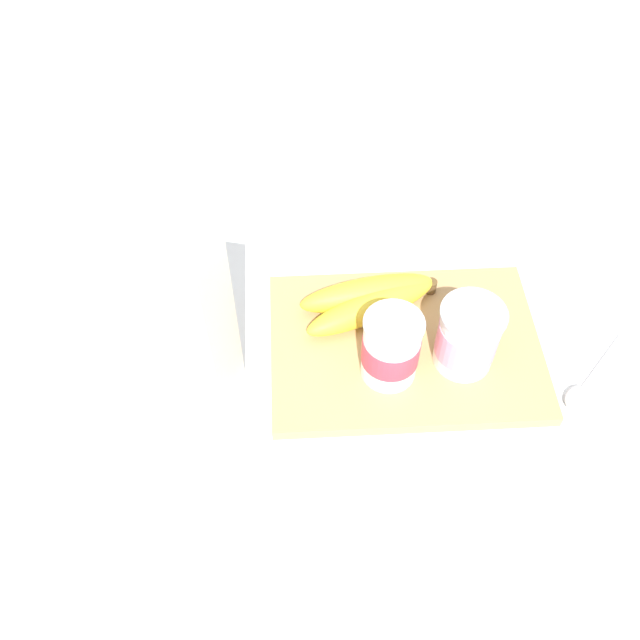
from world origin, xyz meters
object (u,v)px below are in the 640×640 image
object	(u,v)px
cereal_box	(138,320)
banana_bunch	(369,299)
yogurt_cup_front	(468,337)
spoon	(588,382)
cutting_board	(405,346)
yogurt_cup_back	(391,348)

from	to	relation	value
cereal_box	banana_bunch	bearing A→B (deg)	-145.40
yogurt_cup_front	banana_bunch	xyz separation A→B (m)	(0.10, -0.08, -0.02)
cereal_box	spoon	xyz separation A→B (m)	(-0.49, 0.03, -0.12)
banana_bunch	spoon	size ratio (longest dim) A/B	1.63
cutting_board	yogurt_cup_front	world-z (taller)	yogurt_cup_front
cutting_board	spoon	xyz separation A→B (m)	(-0.20, 0.06, -0.00)
cutting_board	cereal_box	world-z (taller)	cereal_box
cutting_board	spoon	world-z (taller)	cutting_board
yogurt_cup_front	yogurt_cup_back	size ratio (longest dim) A/B	0.96
cereal_box	yogurt_cup_back	bearing A→B (deg)	-165.57
cutting_board	spoon	bearing A→B (deg)	163.55
yogurt_cup_front	banana_bunch	bearing A→B (deg)	-38.64
cutting_board	yogurt_cup_back	xyz separation A→B (m)	(0.03, 0.04, 0.05)
cutting_board	cereal_box	bearing A→B (deg)	6.74
banana_bunch	yogurt_cup_back	bearing A→B (deg)	98.19
yogurt_cup_front	banana_bunch	size ratio (longest dim) A/B	0.49
spoon	yogurt_cup_front	bearing A→B (deg)	-13.01
banana_bunch	spoon	world-z (taller)	banana_bunch
cutting_board	cereal_box	distance (m)	0.31
cereal_box	yogurt_cup_front	size ratio (longest dim) A/B	2.81
banana_bunch	spoon	distance (m)	0.27
spoon	yogurt_cup_back	bearing A→B (deg)	-5.33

